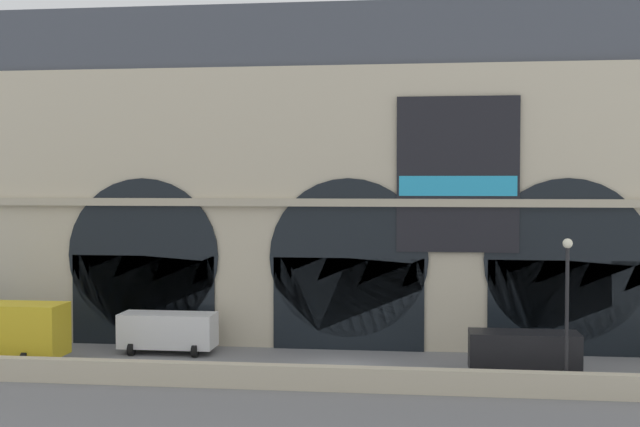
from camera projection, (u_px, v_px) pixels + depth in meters
name	position (u px, v px, depth m)	size (l,w,h in m)	color
ground_plane	(339.00, 369.00, 41.83)	(200.00, 200.00, 0.00)	slate
quay_parapet_wall	(329.00, 378.00, 37.63)	(90.00, 0.70, 1.09)	beige
station_building	(353.00, 180.00, 48.79)	(49.82, 5.18, 19.52)	beige
van_midwest	(168.00, 330.00, 45.79)	(5.20, 2.48, 2.20)	white
van_mideast	(524.00, 352.00, 40.06)	(5.20, 2.48, 2.20)	black
street_lamp_quayside	(567.00, 295.00, 36.95)	(0.44, 0.44, 6.90)	black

